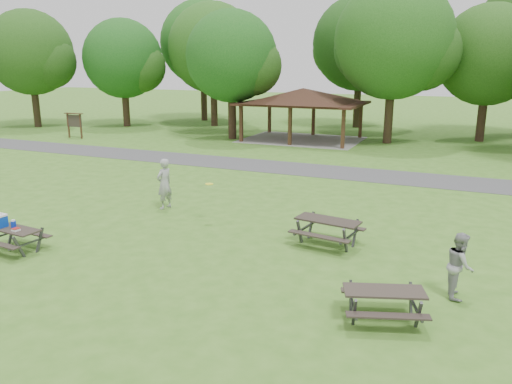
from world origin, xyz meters
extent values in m
plane|color=#3F7321|center=(0.00, 0.00, 0.00)|extent=(160.00, 160.00, 0.00)
cube|color=#434346|center=(0.00, 14.00, 0.01)|extent=(120.00, 3.20, 0.02)
cube|color=#351F13|center=(-7.70, 21.30, 1.30)|extent=(0.22, 0.22, 2.60)
cube|color=#3C2415|center=(-7.70, 26.70, 1.30)|extent=(0.22, 0.22, 2.60)
cube|color=#352113|center=(-4.00, 21.30, 1.30)|extent=(0.22, 0.22, 2.60)
cube|color=#3E2516|center=(-4.00, 26.70, 1.30)|extent=(0.22, 0.22, 2.60)
cube|color=#392214|center=(-0.30, 21.30, 1.30)|extent=(0.22, 0.22, 2.60)
cube|color=#392515|center=(-0.30, 26.70, 1.30)|extent=(0.22, 0.22, 2.60)
cube|color=#341B15|center=(-4.00, 24.00, 2.68)|extent=(8.60, 6.60, 0.16)
pyramid|color=black|center=(-4.00, 24.00, 3.26)|extent=(7.01, 7.01, 1.00)
cube|color=gray|center=(-4.00, 24.00, 0.01)|extent=(8.40, 6.40, 0.03)
cube|color=#3B2115|center=(-20.60, 18.00, 0.90)|extent=(0.10, 0.10, 1.80)
cube|color=#3C2316|center=(-19.40, 18.00, 0.90)|extent=(0.10, 0.10, 1.80)
cube|color=#2D2620|center=(-20.00, 18.00, 1.30)|extent=(1.40, 0.06, 0.90)
cube|color=#362315|center=(-20.00, 18.00, 1.85)|extent=(1.60, 0.30, 0.06)
cylinder|color=black|center=(-28.00, 22.00, 1.84)|extent=(0.60, 0.60, 3.67)
sphere|color=#1C4413|center=(-28.00, 22.00, 6.38)|extent=(7.20, 7.20, 7.20)
sphere|color=#1A3E11|center=(-26.38, 22.30, 5.66)|extent=(4.68, 4.68, 4.68)
sphere|color=#144213|center=(-29.44, 21.80, 5.83)|extent=(4.32, 4.32, 4.32)
cylinder|color=black|center=(-21.00, 25.50, 1.66)|extent=(0.60, 0.60, 3.32)
sphere|color=#154916|center=(-21.00, 25.50, 5.88)|extent=(6.80, 6.80, 6.80)
sphere|color=#1C4614|center=(-19.47, 25.80, 5.20)|extent=(4.42, 4.42, 4.42)
sphere|color=#1B4D16|center=(-22.36, 25.30, 5.37)|extent=(4.08, 4.08, 4.08)
cylinder|color=#301E15|center=(-14.00, 29.00, 1.92)|extent=(0.60, 0.60, 3.85)
sphere|color=#1E4C15|center=(-14.00, 29.00, 6.77)|extent=(7.80, 7.80, 7.80)
sphere|color=#184012|center=(-12.25, 29.30, 5.99)|extent=(5.07, 5.07, 5.07)
sphere|color=#164A15|center=(-15.56, 28.80, 6.19)|extent=(4.68, 4.68, 4.68)
cylinder|color=black|center=(-9.00, 22.50, 1.75)|extent=(0.60, 0.60, 3.50)
sphere|color=#154915|center=(-9.00, 22.50, 5.97)|extent=(6.60, 6.60, 6.60)
sphere|color=#1B4213|center=(-7.52, 22.80, 5.31)|extent=(4.29, 4.29, 4.29)
sphere|color=#1F4E16|center=(-10.32, 22.30, 5.48)|extent=(3.96, 3.96, 3.96)
cylinder|color=black|center=(2.00, 25.00, 2.01)|extent=(0.60, 0.60, 4.02)
sphere|color=#1B4D16|center=(2.00, 25.00, 7.02)|extent=(8.00, 8.00, 8.00)
sphere|color=#1B4313|center=(3.80, 25.30, 6.22)|extent=(5.20, 5.20, 5.20)
sphere|color=#164212|center=(0.40, 24.80, 6.42)|extent=(4.80, 4.80, 4.80)
cylinder|color=black|center=(8.00, 28.50, 1.72)|extent=(0.60, 0.60, 3.43)
sphere|color=#1D4614|center=(8.00, 28.50, 6.05)|extent=(7.00, 7.00, 7.00)
sphere|color=#144915|center=(9.57, 28.80, 5.36)|extent=(4.55, 4.55, 4.55)
sphere|color=#1B4413|center=(6.60, 28.30, 5.53)|extent=(4.20, 4.20, 4.20)
cylinder|color=black|center=(-17.00, 32.50, 2.19)|extent=(0.60, 0.60, 4.38)
sphere|color=#174C15|center=(-17.00, 32.50, 7.38)|extent=(8.00, 8.00, 8.00)
sphere|color=#174112|center=(-15.20, 32.80, 6.58)|extent=(5.20, 5.20, 5.20)
sphere|color=#1B4413|center=(-18.60, 32.30, 6.78)|extent=(4.80, 4.80, 4.80)
cylinder|color=black|center=(-2.00, 33.00, 2.06)|extent=(0.60, 0.60, 4.13)
sphere|color=#163F12|center=(-2.00, 33.00, 7.13)|extent=(8.00, 8.00, 8.00)
sphere|color=#1F4714|center=(-0.20, 33.30, 6.33)|extent=(5.20, 5.20, 5.20)
sphere|color=#1D4814|center=(-3.60, 32.80, 6.53)|extent=(4.80, 4.80, 4.80)
sphere|color=#134414|center=(9.32, 31.80, 7.07)|extent=(5.04, 5.04, 5.04)
cube|color=#2B241F|center=(-4.84, -0.83, 0.69)|extent=(1.75, 0.82, 0.05)
cube|color=#2F2621|center=(-4.79, -0.27, 0.41)|extent=(1.72, 0.39, 0.04)
cube|color=#3E3E40|center=(-5.46, -0.42, 0.35)|extent=(0.09, 0.36, 0.74)
cube|color=#3A3A3C|center=(-5.49, -0.78, 0.37)|extent=(0.17, 1.38, 0.05)
cube|color=#3D3D3F|center=(-4.22, -1.24, 0.35)|extent=(0.09, 0.36, 0.74)
cube|color=#3D3D3F|center=(-4.16, -0.53, 0.35)|extent=(0.09, 0.36, 0.74)
cube|color=#434446|center=(-4.19, -0.89, 0.37)|extent=(0.17, 1.38, 0.05)
cylinder|color=#0B28AE|center=(-4.88, -0.78, 0.82)|extent=(0.17, 0.17, 0.21)
cylinder|color=silver|center=(-4.88, -0.78, 0.94)|extent=(0.13, 0.13, 0.05)
cube|color=white|center=(-4.59, -0.96, 0.75)|extent=(0.20, 0.20, 0.07)
cube|color=#A31C12|center=(-4.59, -0.96, 0.79)|extent=(0.21, 0.21, 0.01)
cube|color=#29231E|center=(3.67, 3.45, 0.80)|extent=(2.06, 1.05, 0.05)
cube|color=#2D2621|center=(3.58, 2.80, 0.48)|extent=(1.99, 0.56, 0.04)
cube|color=#302722|center=(3.76, 4.09, 0.48)|extent=(1.99, 0.56, 0.04)
cube|color=#414144|center=(2.86, 3.15, 0.40)|extent=(0.12, 0.42, 0.86)
cube|color=#424244|center=(2.98, 3.96, 0.40)|extent=(0.12, 0.42, 0.86)
cube|color=#403F42|center=(2.92, 3.56, 0.43)|extent=(0.29, 1.60, 0.05)
cube|color=#444447|center=(4.36, 2.93, 0.40)|extent=(0.12, 0.42, 0.86)
cube|color=#404043|center=(4.48, 3.75, 0.40)|extent=(0.12, 0.42, 0.86)
cube|color=#3A3A3C|center=(4.42, 3.34, 0.43)|extent=(0.29, 1.60, 0.05)
cube|color=#2E2621|center=(6.09, -0.67, 0.71)|extent=(1.88, 1.23, 0.05)
cube|color=#2A221E|center=(6.28, -1.22, 0.42)|extent=(1.73, 0.81, 0.04)
cube|color=#2E2721|center=(5.90, -0.13, 0.42)|extent=(1.73, 0.81, 0.04)
cube|color=#39393C|center=(5.58, -1.24, 0.36)|extent=(0.17, 0.36, 0.76)
cube|color=#39393B|center=(5.34, -0.55, 0.36)|extent=(0.17, 0.36, 0.76)
cube|color=#3D3D3F|center=(5.46, -0.89, 0.38)|extent=(0.52, 1.36, 0.05)
cube|color=#404042|center=(6.85, -0.80, 0.36)|extent=(0.17, 0.36, 0.76)
cube|color=#464749|center=(6.61, -0.11, 0.36)|extent=(0.17, 0.36, 0.76)
cube|color=#39393B|center=(6.73, -0.45, 0.38)|extent=(0.52, 1.36, 0.05)
cylinder|color=yellow|center=(-0.81, 4.03, 1.40)|extent=(0.31, 0.31, 0.02)
imported|color=#9D9D9F|center=(-3.24, 4.84, 0.99)|extent=(0.61, 0.80, 1.97)
imported|color=#969698|center=(7.55, 1.25, 0.82)|extent=(0.73, 0.87, 1.63)
camera|label=1|loc=(7.51, -10.94, 5.54)|focal=35.00mm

